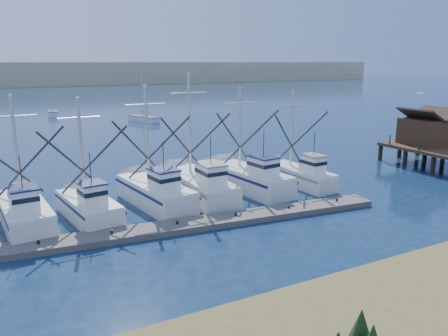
{
  "coord_description": "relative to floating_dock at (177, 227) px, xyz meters",
  "views": [
    {
      "loc": [
        -17.09,
        -17.53,
        10.23
      ],
      "look_at": [
        -3.78,
        8.0,
        3.19
      ],
      "focal_mm": 35.0,
      "sensor_mm": 36.0,
      "label": 1
    }
  ],
  "objects": [
    {
      "name": "ground",
      "position": [
        7.86,
        -6.49,
        -0.19
      ],
      "size": [
        500.0,
        500.0,
        0.0
      ],
      "primitive_type": "plane",
      "color": "#0D203C",
      "rests_on": "ground"
    },
    {
      "name": "flying_gull",
      "position": [
        24.72,
        3.18,
        7.22
      ],
      "size": [
        1.19,
        0.22,
        0.22
      ],
      "color": "white",
      "rests_on": "ground"
    },
    {
      "name": "sailboat_near",
      "position": [
        13.39,
        49.65,
        0.3
      ],
      "size": [
        3.92,
        7.0,
        8.1
      ],
      "rotation": [
        0.0,
        0.0,
        0.35
      ],
      "color": "silver",
      "rests_on": "ground"
    },
    {
      "name": "floating_dock",
      "position": [
        0.0,
        0.0,
        0.0
      ],
      "size": [
        28.79,
        4.48,
        0.38
      ],
      "primitive_type": "cube",
      "rotation": [
        0.0,
        0.0,
        -0.09
      ],
      "color": "#5D5853",
      "rests_on": "ground"
    },
    {
      "name": "trawler_fleet",
      "position": [
        0.2,
        4.99,
        0.79
      ],
      "size": [
        28.12,
        9.04,
        9.47
      ],
      "color": "silver",
      "rests_on": "ground"
    },
    {
      "name": "sailboat_far",
      "position": [
        0.38,
        65.95,
        0.31
      ],
      "size": [
        2.11,
        5.32,
        8.1
      ],
      "rotation": [
        0.0,
        0.0,
        -0.09
      ],
      "color": "silver",
      "rests_on": "ground"
    },
    {
      "name": "dune_ridge",
      "position": [
        7.86,
        203.51,
        4.81
      ],
      "size": [
        360.0,
        60.0,
        10.0
      ],
      "primitive_type": "cube",
      "color": "tan",
      "rests_on": "ground"
    }
  ]
}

